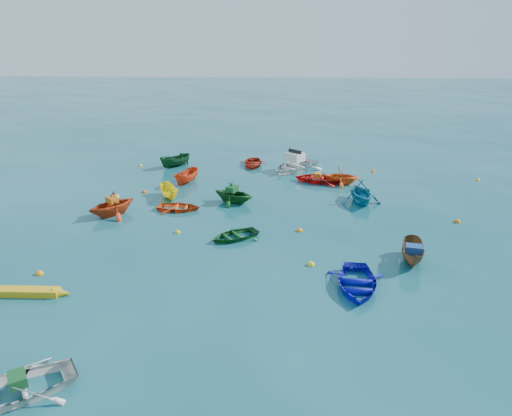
{
  "coord_description": "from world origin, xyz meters",
  "views": [
    {
      "loc": [
        1.17,
        -21.78,
        10.45
      ],
      "look_at": [
        0.0,
        5.0,
        0.4
      ],
      "focal_mm": 35.0,
      "sensor_mm": 36.0,
      "label": 1
    }
  ],
  "objects_px": {
    "dinghy_white_near": "(17,395)",
    "kayak_yellow": "(23,295)",
    "motorboat_white": "(295,170)",
    "dinghy_blue_se": "(356,288)"
  },
  "relations": [
    {
      "from": "motorboat_white",
      "to": "dinghy_blue_se",
      "type": "bearing_deg",
      "value": -41.98
    },
    {
      "from": "dinghy_white_near",
      "to": "kayak_yellow",
      "type": "xyz_separation_m",
      "value": [
        -2.59,
        5.71,
        0.0
      ]
    },
    {
      "from": "kayak_yellow",
      "to": "motorboat_white",
      "type": "relative_size",
      "value": 0.87
    },
    {
      "from": "motorboat_white",
      "to": "dinghy_white_near",
      "type": "bearing_deg",
      "value": -68.93
    },
    {
      "from": "dinghy_blue_se",
      "to": "dinghy_white_near",
      "type": "bearing_deg",
      "value": -143.48
    },
    {
      "from": "motorboat_white",
      "to": "kayak_yellow",
      "type": "bearing_deg",
      "value": -80.48
    },
    {
      "from": "kayak_yellow",
      "to": "dinghy_blue_se",
      "type": "bearing_deg",
      "value": -85.71
    },
    {
      "from": "dinghy_white_near",
      "to": "motorboat_white",
      "type": "relative_size",
      "value": 0.81
    },
    {
      "from": "dinghy_white_near",
      "to": "kayak_yellow",
      "type": "relative_size",
      "value": 0.93
    },
    {
      "from": "dinghy_blue_se",
      "to": "motorboat_white",
      "type": "bearing_deg",
      "value": 101.48
    }
  ]
}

